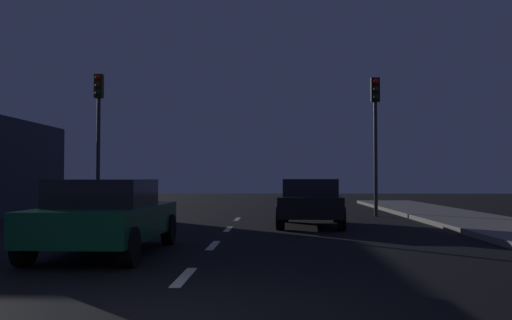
# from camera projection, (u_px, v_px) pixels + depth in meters

# --- Properties ---
(ground_plane) EXTENTS (80.00, 80.00, 0.00)m
(ground_plane) POSITION_uv_depth(u_px,v_px,m) (216.00, 242.00, 12.45)
(ground_plane) COLOR black
(lane_stripe_second) EXTENTS (0.16, 1.60, 0.01)m
(lane_stripe_second) POSITION_uv_depth(u_px,v_px,m) (184.00, 277.00, 8.05)
(lane_stripe_second) COLOR silver
(lane_stripe_second) RESTS_ON ground_plane
(lane_stripe_third) EXTENTS (0.16, 1.60, 0.01)m
(lane_stripe_third) POSITION_uv_depth(u_px,v_px,m) (213.00, 245.00, 11.85)
(lane_stripe_third) COLOR silver
(lane_stripe_third) RESTS_ON ground_plane
(lane_stripe_fourth) EXTENTS (0.16, 1.60, 0.01)m
(lane_stripe_fourth) POSITION_uv_depth(u_px,v_px,m) (228.00, 229.00, 15.65)
(lane_stripe_fourth) COLOR silver
(lane_stripe_fourth) RESTS_ON ground_plane
(lane_stripe_fifth) EXTENTS (0.16, 1.60, 0.01)m
(lane_stripe_fifth) POSITION_uv_depth(u_px,v_px,m) (237.00, 219.00, 19.44)
(lane_stripe_fifth) COLOR silver
(lane_stripe_fifth) RESTS_ON ground_plane
(traffic_signal_left) EXTENTS (0.32, 0.38, 5.37)m
(traffic_signal_left) POSITION_uv_depth(u_px,v_px,m) (98.00, 117.00, 21.33)
(traffic_signal_left) COLOR #2D2D30
(traffic_signal_left) RESTS_ON ground_plane
(traffic_signal_right) EXTENTS (0.32, 0.38, 5.17)m
(traffic_signal_right) POSITION_uv_depth(u_px,v_px,m) (375.00, 119.00, 20.98)
(traffic_signal_right) COLOR #2D2D30
(traffic_signal_right) RESTS_ON ground_plane
(car_stopped_ahead) EXTENTS (2.09, 4.05, 1.39)m
(car_stopped_ahead) POSITION_uv_depth(u_px,v_px,m) (311.00, 202.00, 16.69)
(car_stopped_ahead) COLOR black
(car_stopped_ahead) RESTS_ON ground_plane
(car_adjacent_lane) EXTENTS (1.97, 4.25, 1.39)m
(car_adjacent_lane) POSITION_uv_depth(u_px,v_px,m) (106.00, 215.00, 10.51)
(car_adjacent_lane) COLOR #0F4C2D
(car_adjacent_lane) RESTS_ON ground_plane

